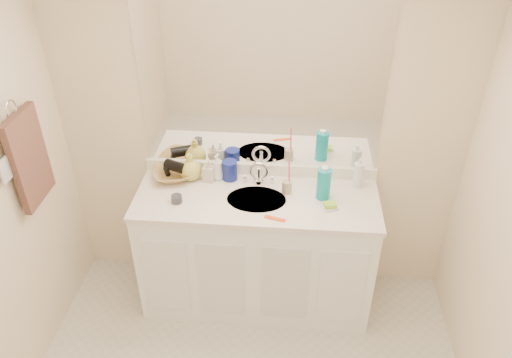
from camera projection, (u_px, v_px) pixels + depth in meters
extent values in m
cube|color=beige|center=(260.00, 131.00, 3.14)|extent=(2.60, 0.02, 2.40)
cube|color=white|center=(257.00, 252.00, 3.35)|extent=(1.50, 0.55, 0.85)
cube|color=white|center=(257.00, 199.00, 3.11)|extent=(1.52, 0.57, 0.03)
cube|color=white|center=(260.00, 169.00, 3.29)|extent=(1.52, 0.03, 0.08)
cylinder|color=#BDB1A5|center=(256.00, 201.00, 3.09)|extent=(0.37, 0.37, 0.02)
cylinder|color=silver|center=(259.00, 176.00, 3.20)|extent=(0.02, 0.02, 0.11)
cube|color=white|center=(261.00, 77.00, 2.94)|extent=(1.48, 0.01, 1.20)
cylinder|color=navy|center=(230.00, 170.00, 3.23)|extent=(0.11, 0.11, 0.13)
cylinder|color=tan|center=(287.00, 187.00, 3.12)|extent=(0.08, 0.08, 0.08)
cylinder|color=#EC3E6B|center=(289.00, 173.00, 3.05)|extent=(0.02, 0.04, 0.19)
cylinder|color=#0E9AAA|center=(324.00, 184.00, 3.04)|extent=(0.10, 0.10, 0.20)
cylinder|color=white|center=(358.00, 175.00, 3.15)|extent=(0.08, 0.08, 0.17)
cube|color=white|center=(330.00, 207.00, 3.00)|extent=(0.11, 0.10, 0.01)
cube|color=#98D133|center=(330.00, 205.00, 2.99)|extent=(0.08, 0.06, 0.03)
cube|color=#E24817|center=(275.00, 219.00, 2.92)|extent=(0.13, 0.06, 0.01)
cylinder|color=#34353B|center=(177.00, 199.00, 3.04)|extent=(0.07, 0.07, 0.05)
imported|color=white|center=(218.00, 167.00, 3.22)|extent=(0.09, 0.09, 0.18)
imported|color=beige|center=(209.00, 170.00, 3.21)|extent=(0.08, 0.08, 0.16)
imported|color=#CEC350|center=(190.00, 166.00, 3.22)|extent=(0.18, 0.18, 0.19)
imported|color=#A57B42|center=(173.00, 174.00, 3.26)|extent=(0.32, 0.32, 0.06)
cylinder|color=black|center=(175.00, 166.00, 3.22)|extent=(0.16, 0.12, 0.07)
torus|color=silver|center=(11.00, 110.00, 2.61)|extent=(0.01, 0.11, 0.11)
cube|color=#402822|center=(29.00, 159.00, 2.77)|extent=(0.04, 0.32, 0.55)
cube|color=silver|center=(5.00, 170.00, 2.58)|extent=(0.01, 0.08, 0.13)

